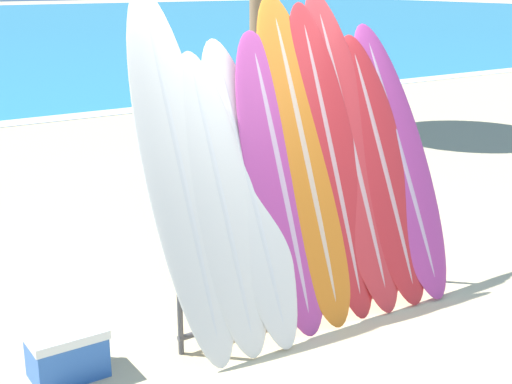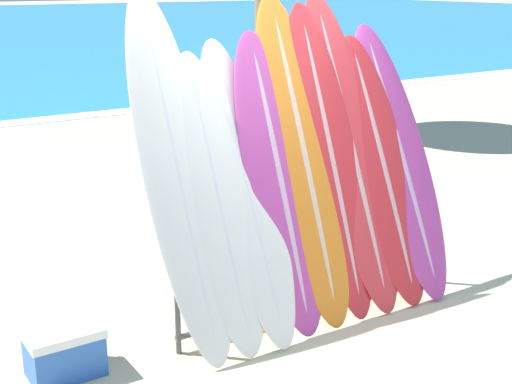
{
  "view_description": "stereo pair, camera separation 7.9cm",
  "coord_description": "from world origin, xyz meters",
  "views": [
    {
      "loc": [
        -3.18,
        -3.53,
        2.54
      ],
      "look_at": [
        0.01,
        1.3,
        0.8
      ],
      "focal_mm": 50.0,
      "sensor_mm": 36.0,
      "label": 1
    },
    {
      "loc": [
        -3.11,
        -3.57,
        2.54
      ],
      "look_at": [
        0.01,
        1.3,
        0.8
      ],
      "focal_mm": 50.0,
      "sensor_mm": 36.0,
      "label": 2
    }
  ],
  "objects": [
    {
      "name": "surfboard_slot_1",
      "position": [
        -0.76,
        0.58,
        1.03
      ],
      "size": [
        0.52,
        0.95,
        2.06
      ],
      "color": "silver",
      "rests_on": "ground_plane"
    },
    {
      "name": "person_near_water",
      "position": [
        0.98,
        5.53,
        0.85
      ],
      "size": [
        0.22,
        0.26,
        1.56
      ],
      "rotation": [
        0.0,
        0.0,
        4.33
      ],
      "color": "tan",
      "rests_on": "ground_plane"
    },
    {
      "name": "surfboard_rack",
      "position": [
        0.01,
        0.5,
        0.43
      ],
      "size": [
        2.36,
        0.04,
        0.78
      ],
      "color": "#47474C",
      "rests_on": "ground_plane"
    },
    {
      "name": "surfboard_slot_3",
      "position": [
        -0.23,
        0.6,
        1.09
      ],
      "size": [
        0.57,
        0.91,
        2.18
      ],
      "color": "#B23D8E",
      "rests_on": "ground_plane"
    },
    {
      "name": "surfboard_slot_5",
      "position": [
        0.27,
        0.64,
        1.19
      ],
      "size": [
        0.53,
        0.98,
        2.37
      ],
      "color": "red",
      "rests_on": "ground_plane"
    },
    {
      "name": "surfboard_slot_7",
      "position": [
        0.78,
        0.6,
        1.05
      ],
      "size": [
        0.58,
        1.03,
        2.11
      ],
      "color": "red",
      "rests_on": "ground_plane"
    },
    {
      "name": "surfboard_slot_6",
      "position": [
        0.51,
        0.68,
        1.23
      ],
      "size": [
        0.58,
        1.13,
        2.45
      ],
      "color": "red",
      "rests_on": "ground_plane"
    },
    {
      "name": "surfboard_slot_4",
      "position": [
        0.02,
        0.65,
        1.22
      ],
      "size": [
        0.59,
        1.04,
        2.44
      ],
      "color": "orange",
      "rests_on": "ground_plane"
    },
    {
      "name": "surfboard_slot_8",
      "position": [
        1.01,
        0.63,
        1.09
      ],
      "size": [
        0.59,
        1.15,
        2.19
      ],
      "color": "#B23D8E",
      "rests_on": "ground_plane"
    },
    {
      "name": "surfboard_slot_2",
      "position": [
        -0.5,
        0.61,
        1.06
      ],
      "size": [
        0.51,
        1.07,
        2.13
      ],
      "color": "silver",
      "rests_on": "ground_plane"
    },
    {
      "name": "ground_plane",
      "position": [
        0.0,
        0.0,
        0.0
      ],
      "size": [
        160.0,
        160.0,
        0.0
      ],
      "primitive_type": "plane",
      "color": "#CCB789"
    },
    {
      "name": "surfboard_slot_0",
      "position": [
        -1.01,
        0.68,
        1.25
      ],
      "size": [
        0.54,
        1.11,
        2.49
      ],
      "color": "silver",
      "rests_on": "ground_plane"
    },
    {
      "name": "cooler_box",
      "position": [
        -1.91,
        0.66,
        0.17
      ],
      "size": [
        0.49,
        0.34,
        0.34
      ],
      "color": "#2D60B7",
      "rests_on": "ground_plane"
    }
  ]
}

